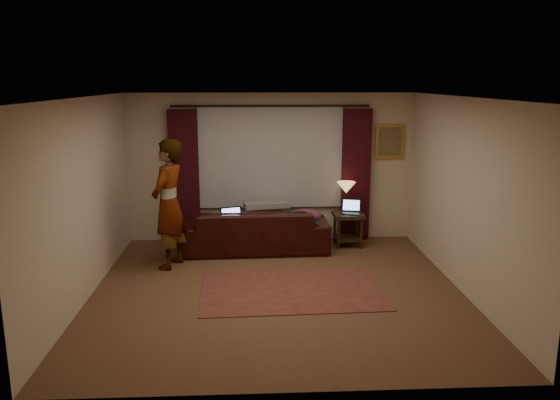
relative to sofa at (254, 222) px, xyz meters
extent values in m
cube|color=brown|center=(0.30, -1.82, -0.50)|extent=(5.00, 5.00, 0.01)
cube|color=silver|center=(0.30, -1.82, 2.10)|extent=(5.00, 5.00, 0.02)
cube|color=beige|center=(0.30, 0.68, 0.80)|extent=(5.00, 0.02, 2.60)
cube|color=beige|center=(0.30, -4.32, 0.80)|extent=(5.00, 0.02, 2.60)
cube|color=beige|center=(-2.20, -1.82, 0.80)|extent=(0.02, 5.00, 2.60)
cube|color=beige|center=(2.80, -1.82, 0.80)|extent=(0.02, 5.00, 2.60)
cube|color=#A6A6AE|center=(0.30, 0.62, 1.00)|extent=(2.50, 0.05, 1.80)
cube|color=black|center=(-1.20, 0.57, 0.68)|extent=(0.50, 0.14, 2.30)
cube|color=black|center=(1.80, 0.57, 0.68)|extent=(0.50, 0.14, 2.30)
cylinder|color=black|center=(0.30, 0.57, 1.88)|extent=(0.04, 0.04, 3.40)
cube|color=#B58934|center=(2.40, 0.65, 1.25)|extent=(0.50, 0.04, 0.60)
imported|color=black|center=(0.00, 0.00, 0.00)|extent=(2.49, 1.13, 0.99)
cube|color=gray|center=(0.21, 0.26, 0.49)|extent=(0.80, 0.44, 0.09)
ellipsoid|color=brown|center=(0.86, -0.10, 0.11)|extent=(0.59, 0.50, 0.22)
cube|color=brown|center=(0.49, -1.82, -0.49)|extent=(2.51, 1.72, 0.01)
cube|color=black|center=(1.61, 0.17, -0.20)|extent=(0.51, 0.51, 0.58)
imported|color=gray|center=(-1.29, -0.76, 0.49)|extent=(0.72, 0.72, 1.97)
camera|label=1|loc=(-0.02, -8.83, 2.33)|focal=35.00mm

